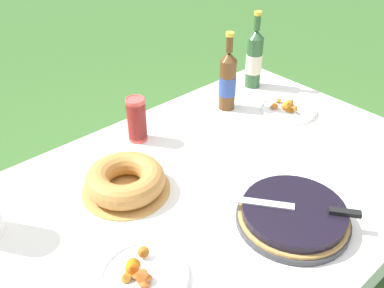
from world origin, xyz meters
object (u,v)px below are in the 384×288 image
snack_plate_near (143,275)px  snack_plate_left (288,109)px  bundt_cake (125,180)px  cider_bottle_amber (228,81)px  serving_knife (305,208)px  cider_bottle_green (254,59)px  berry_tart (293,215)px  cup_stack (137,120)px

snack_plate_near → snack_plate_left: size_ratio=0.98×
bundt_cake → cider_bottle_amber: cider_bottle_amber is taller
serving_knife → snack_plate_near: size_ratio=1.35×
snack_plate_near → bundt_cake: bearing=62.2°
snack_plate_near → cider_bottle_green: bearing=27.6°
berry_tart → serving_knife: (0.02, -0.02, 0.04)m
serving_knife → cup_stack: bearing=-29.1°
cider_bottle_amber → berry_tart: bearing=-119.8°
bundt_cake → cup_stack: size_ratio=1.64×
cider_bottle_green → snack_plate_near: bearing=-152.4°
snack_plate_near → snack_plate_left: bearing=16.2°
serving_knife → cider_bottle_amber: 0.72m
berry_tart → cider_bottle_amber: size_ratio=1.01×
berry_tart → cider_bottle_amber: 0.72m
cider_bottle_amber → snack_plate_left: 0.29m
snack_plate_near → snack_plate_left: snack_plate_near is taller
cider_bottle_green → berry_tart: bearing=-131.1°
bundt_cake → cider_bottle_amber: size_ratio=0.86×
cider_bottle_amber → cup_stack: bearing=172.7°
cider_bottle_amber → bundt_cake: bearing=-165.5°
bundt_cake → cider_bottle_green: cider_bottle_green is taller
cider_bottle_amber → serving_knife: bearing=-117.7°
serving_knife → snack_plate_left: 0.67m
cider_bottle_amber → cider_bottle_green: bearing=15.1°
snack_plate_near → serving_knife: bearing=-18.5°
cup_stack → cider_bottle_amber: 0.43m
serving_knife → cider_bottle_green: (0.58, 0.70, 0.07)m
serving_knife → cider_bottle_green: bearing=-76.0°
cup_stack → serving_knife: bearing=-82.4°
serving_knife → bundt_cake: 0.56m
bundt_cake → berry_tart: bearing=-57.8°
serving_knife → cider_bottle_amber: size_ratio=0.94×
cup_stack → cider_bottle_green: (0.67, 0.01, 0.05)m
serving_knife → cider_bottle_green: cider_bottle_green is taller
cider_bottle_green → cup_stack: bearing=-179.1°
cup_stack → cider_bottle_amber: cider_bottle_amber is taller
serving_knife → snack_plate_near: 0.50m
berry_tart → snack_plate_left: size_ratio=1.42×
berry_tart → cup_stack: (-0.08, 0.67, 0.06)m
berry_tart → snack_plate_near: size_ratio=1.44×
snack_plate_left → cider_bottle_green: bearing=75.5°
cider_bottle_green → cider_bottle_amber: size_ratio=1.05×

